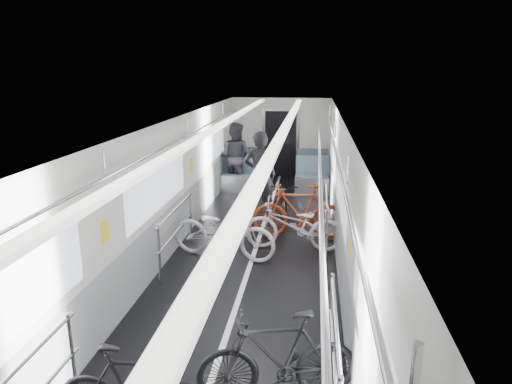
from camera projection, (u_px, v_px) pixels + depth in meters
The scene contains 8 objects.
car_shell at pixel (261, 180), 9.03m from camera, with size 3.02×14.01×2.41m.
bike_left_far at pixel (224, 231), 8.02m from camera, with size 0.67×1.92×1.01m, color #AFAFB4.
bike_right_near at pixel (277, 357), 4.54m from camera, with size 0.46×1.63×0.98m, color black.
bike_right_mid at pixel (294, 225), 8.37m from camera, with size 0.63×1.81×0.95m, color #B8B8BD.
bike_right_far at pixel (299, 212), 8.92m from camera, with size 0.52×1.85×1.11m, color maroon.
bike_aisle at pixel (283, 200), 10.13m from camera, with size 0.57×1.65×0.87m, color black.
person_standing at pixel (260, 175), 10.15m from camera, with size 0.71×0.47×1.95m, color black.
person_seated at pixel (235, 157), 12.40m from camera, with size 0.91×0.71×1.86m, color #27262C.
Camera 1 is at (1.02, -6.94, 3.28)m, focal length 32.00 mm.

